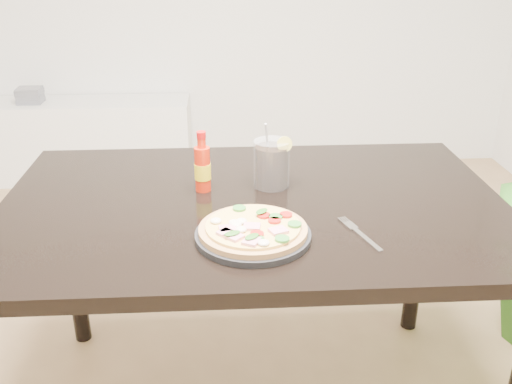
{
  "coord_description": "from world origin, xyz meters",
  "views": [
    {
      "loc": [
        0.12,
        -1.41,
        1.42
      ],
      "look_at": [
        0.2,
        -0.1,
        0.83
      ],
      "focal_mm": 40.0,
      "sensor_mm": 36.0,
      "label": 1
    }
  ],
  "objects": [
    {
      "name": "dining_table",
      "position": [
        0.2,
        0.02,
        0.67
      ],
      "size": [
        1.4,
        0.9,
        0.75
      ],
      "color": "black",
      "rests_on": "ground"
    },
    {
      "name": "pizza",
      "position": [
        0.18,
        -0.2,
        0.78
      ],
      "size": [
        0.26,
        0.26,
        0.03
      ],
      "color": "tan",
      "rests_on": "plate"
    },
    {
      "name": "media_console",
      "position": [
        -0.8,
        2.07,
        0.25
      ],
      "size": [
        1.4,
        0.34,
        0.5
      ],
      "primitive_type": "cube",
      "color": "white",
      "rests_on": "ground"
    },
    {
      "name": "hot_sauce_bottle",
      "position": [
        0.05,
        0.11,
        0.82
      ],
      "size": [
        0.05,
        0.05,
        0.18
      ],
      "rotation": [
        0.0,
        0.0,
        -0.2
      ],
      "color": "red",
      "rests_on": "dining_table"
    },
    {
      "name": "plate",
      "position": [
        0.18,
        -0.19,
        0.76
      ],
      "size": [
        0.28,
        0.28,
        0.02
      ],
      "primitive_type": "cylinder",
      "color": "black",
      "rests_on": "dining_table"
    },
    {
      "name": "cd_stack",
      "position": [
        -1.05,
        2.05,
        0.55
      ],
      "size": [
        0.14,
        0.12,
        0.09
      ],
      "color": "slate",
      "rests_on": "media_console"
    },
    {
      "name": "cola_cup",
      "position": [
        0.25,
        0.13,
        0.82
      ],
      "size": [
        0.11,
        0.11,
        0.2
      ],
      "rotation": [
        0.0,
        0.0,
        0.38
      ],
      "color": "black",
      "rests_on": "dining_table"
    },
    {
      "name": "fork",
      "position": [
        0.44,
        -0.18,
        0.75
      ],
      "size": [
        0.08,
        0.18,
        0.0
      ],
      "rotation": [
        0.0,
        0.0,
        0.32
      ],
      "color": "silver",
      "rests_on": "dining_table"
    }
  ]
}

